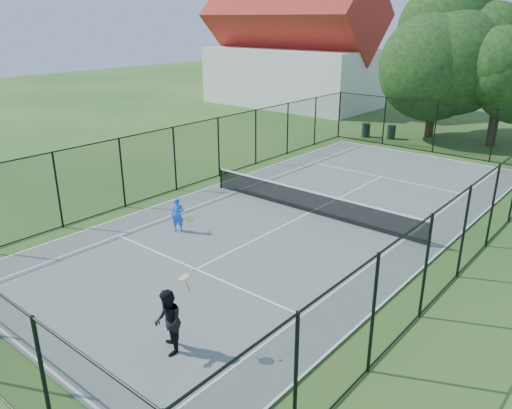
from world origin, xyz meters
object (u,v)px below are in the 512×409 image
Objects in this scene: tennis_net at (310,201)px; trash_bin_right at (391,132)px; player_black at (168,322)px; trash_bin_left at (366,130)px; player_blue at (178,215)px.

tennis_net is 15.19m from trash_bin_right.
trash_bin_right is (-3.52, 14.77, -0.12)m from tennis_net.
trash_bin_right is 25.20m from player_black.
trash_bin_left is 1.67m from trash_bin_right.
trash_bin_left reaches higher than trash_bin_right.
trash_bin_left is 0.44× the size of player_black.
trash_bin_right is (1.57, 0.55, -0.01)m from trash_bin_left.
trash_bin_left is at bearing 109.69° from tennis_net.
tennis_net is 15.10m from trash_bin_left.
player_black reaches higher than trash_bin_left.
player_blue is 0.61× the size of player_black.
tennis_net is at bearing 60.15° from player_blue.
trash_bin_left is 0.71× the size of player_blue.
trash_bin_right is 0.70× the size of player_blue.
player_black reaches higher than tennis_net.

